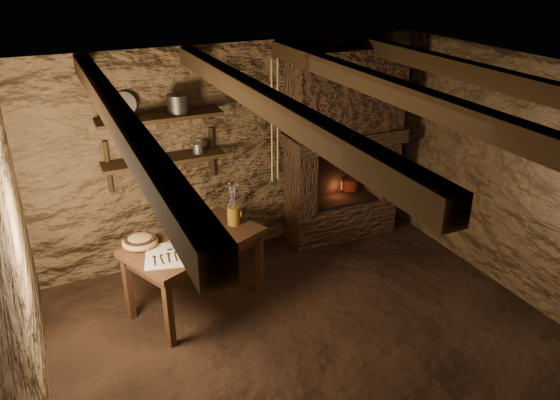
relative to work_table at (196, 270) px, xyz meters
name	(u,v)px	position (x,y,z in m)	size (l,w,h in m)	color
floor	(318,344)	(0.80, -1.06, -0.40)	(4.50, 4.50, 0.00)	black
back_wall	(236,152)	(0.80, 0.94, 0.80)	(4.50, 0.04, 2.40)	#493522
front_wall	(508,392)	(0.80, -3.06, 0.80)	(4.50, 0.04, 2.40)	#493522
left_wall	(23,293)	(-1.45, -1.06, 0.80)	(0.04, 4.00, 2.40)	#493522
right_wall	(525,183)	(3.05, -1.06, 0.80)	(0.04, 4.00, 2.40)	#493522
ceiling	(327,81)	(0.80, -1.06, 2.00)	(4.50, 4.00, 0.04)	black
beam_far_left	(118,117)	(-0.70, -1.06, 1.91)	(0.14, 3.95, 0.16)	black
beam_mid_left	(264,101)	(0.30, -1.06, 1.91)	(0.14, 3.95, 0.16)	black
beam_mid_right	(384,87)	(1.30, -1.06, 1.91)	(0.14, 3.95, 0.16)	black
beam_far_right	(484,75)	(2.30, -1.06, 1.91)	(0.14, 3.95, 0.16)	black
shelf_lower	(164,160)	(-0.05, 0.78, 0.90)	(1.25, 0.30, 0.04)	black
shelf_upper	(160,117)	(-0.05, 0.78, 1.35)	(1.25, 0.30, 0.04)	black
hearth	(343,141)	(2.05, 0.71, 0.83)	(1.43, 0.51, 2.30)	#35231A
work_table	(196,270)	(0.00, 0.00, 0.00)	(1.49, 1.21, 0.74)	#351F12
linen_cloth	(178,254)	(-0.22, -0.22, 0.35)	(0.58, 0.46, 0.01)	white
pewter_cutlery_row	(178,254)	(-0.22, -0.24, 0.36)	(0.48, 0.19, 0.01)	gray
drinking_glasses	(176,244)	(-0.20, -0.11, 0.39)	(0.19, 0.06, 0.07)	white
stoneware_jug	(233,207)	(0.46, 0.14, 0.53)	(0.15, 0.14, 0.44)	#90611B
wooden_bowl	(140,242)	(-0.49, 0.09, 0.38)	(0.34, 0.34, 0.12)	olive
iron_stockpot	(179,105)	(0.15, 0.78, 1.46)	(0.23, 0.23, 0.17)	#33302D
tin_pan	(124,104)	(-0.37, 0.88, 1.49)	(0.24, 0.24, 0.03)	#A2A19C
small_kettle	(198,148)	(0.32, 0.78, 0.97)	(0.15, 0.11, 0.16)	#A2A19C
rusty_tin	(139,158)	(-0.30, 0.78, 0.96)	(0.08, 0.08, 0.08)	#531C10
red_pot	(349,183)	(2.13, 0.66, 0.30)	(0.22, 0.22, 0.54)	maroon
hanging_ropes	(275,122)	(0.85, -0.01, 1.40)	(0.08, 0.08, 1.20)	#C6B98C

